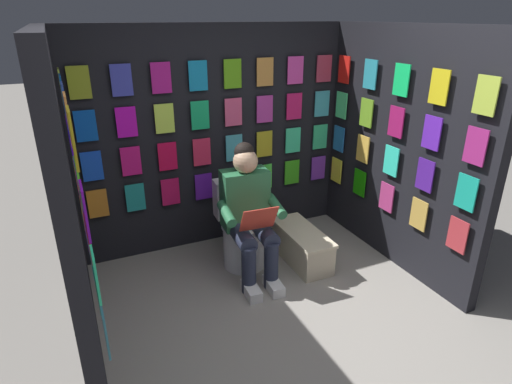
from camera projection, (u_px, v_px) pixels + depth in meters
ground_plane at (323, 367)px, 2.84m from camera, size 30.00×30.00×0.00m
display_wall_back at (215, 139)px, 4.14m from camera, size 2.74×0.14×2.11m
display_wall_left at (400, 150)px, 3.79m from camera, size 0.14×1.98×2.11m
display_wall_right at (68, 202)px, 2.74m from camera, size 0.14×1.98×2.11m
toilet at (241, 230)px, 3.95m from camera, size 0.42×0.57×0.77m
person_reading at (249, 213)px, 3.65m from camera, size 0.55×0.70×1.19m
comic_longbox_near at (302, 246)px, 4.02m from camera, size 0.32×0.74×0.32m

